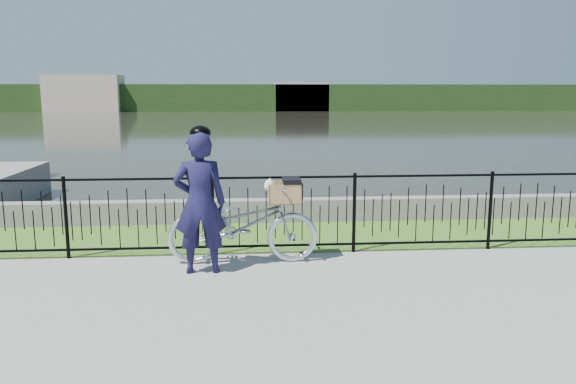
{
  "coord_description": "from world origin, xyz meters",
  "views": [
    {
      "loc": [
        -0.55,
        -6.11,
        2.29
      ],
      "look_at": [
        0.01,
        1.0,
        1.0
      ],
      "focal_mm": 35.0,
      "sensor_mm": 36.0,
      "label": 1
    }
  ],
  "objects": [
    {
      "name": "ground",
      "position": [
        0.0,
        0.0,
        0.0
      ],
      "size": [
        120.0,
        120.0,
        0.0
      ],
      "primitive_type": "plane",
      "color": "gray",
      "rests_on": "ground"
    },
    {
      "name": "grass_strip",
      "position": [
        0.0,
        2.6,
        0.0
      ],
      "size": [
        60.0,
        2.0,
        0.01
      ],
      "primitive_type": "cube",
      "color": "#426A21",
      "rests_on": "ground"
    },
    {
      "name": "water",
      "position": [
        0.0,
        33.0,
        0.0
      ],
      "size": [
        120.0,
        120.0,
        0.0
      ],
      "primitive_type": "plane",
      "color": "#27271E",
      "rests_on": "ground"
    },
    {
      "name": "quay_wall",
      "position": [
        0.0,
        3.6,
        0.2
      ],
      "size": [
        60.0,
        0.3,
        0.4
      ],
      "primitive_type": "cube",
      "color": "slate",
      "rests_on": "ground"
    },
    {
      "name": "fence",
      "position": [
        0.0,
        1.6,
        0.58
      ],
      "size": [
        14.0,
        0.06,
        1.15
      ],
      "primitive_type": null,
      "color": "black",
      "rests_on": "ground"
    },
    {
      "name": "far_treeline",
      "position": [
        0.0,
        60.0,
        1.5
      ],
      "size": [
        120.0,
        6.0,
        3.0
      ],
      "primitive_type": "cube",
      "color": "#223D17",
      "rests_on": "ground"
    },
    {
      "name": "far_building_left",
      "position": [
        -18.0,
        58.0,
        2.0
      ],
      "size": [
        8.0,
        4.0,
        4.0
      ],
      "primitive_type": "cube",
      "color": "#BAA695",
      "rests_on": "ground"
    },
    {
      "name": "far_building_right",
      "position": [
        6.0,
        58.5,
        1.6
      ],
      "size": [
        6.0,
        3.0,
        3.2
      ],
      "primitive_type": "cube",
      "color": "#BAA695",
      "rests_on": "ground"
    },
    {
      "name": "bicycle_rig",
      "position": [
        -0.57,
        1.23,
        0.54
      ],
      "size": [
        2.01,
        0.7,
        1.16
      ],
      "color": "silver",
      "rests_on": "ground"
    },
    {
      "name": "cyclist",
      "position": [
        -1.11,
        0.86,
        0.92
      ],
      "size": [
        0.68,
        0.46,
        1.87
      ],
      "color": "#141334",
      "rests_on": "ground"
    }
  ]
}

